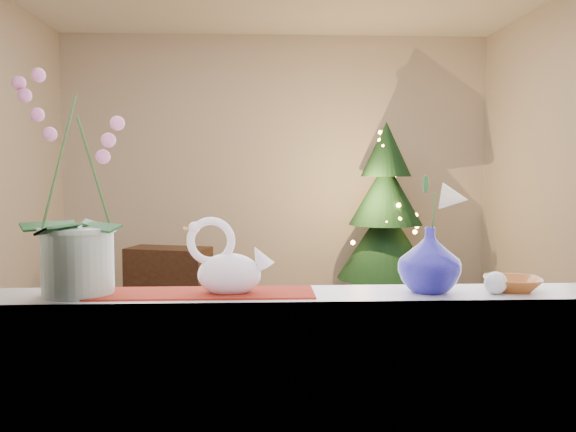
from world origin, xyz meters
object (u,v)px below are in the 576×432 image
blue_vase (430,255)px  side_table (169,277)px  swan (229,258)px  xmas_tree (386,211)px  orchid_pot (76,183)px  paperweight (496,283)px  amber_dish (513,285)px

blue_vase → side_table: (-1.37, 4.00, -0.76)m
swan → blue_vase: (0.63, 0.01, 0.00)m
xmas_tree → swan: bearing=-107.5°
orchid_pot → swan: orchid_pot is taller
xmas_tree → side_table: size_ratio=2.35×
orchid_pot → side_table: bearing=93.9°
orchid_pot → side_table: orchid_pot is taller
paperweight → xmas_tree: size_ratio=0.04×
swan → amber_dish: (0.90, 0.01, -0.09)m
side_table → blue_vase: bearing=-54.2°
orchid_pot → amber_dish: bearing=-0.2°
orchid_pot → amber_dish: 1.41m
blue_vase → amber_dish: 0.29m
orchid_pot → blue_vase: bearing=-0.4°
swan → paperweight: swan is taller
blue_vase → paperweight: (0.20, -0.04, -0.08)m
blue_vase → side_table: blue_vase is taller
blue_vase → amber_dish: (0.27, 0.00, -0.10)m
paperweight → amber_dish: (0.07, 0.05, -0.02)m
swan → xmas_tree: bearing=65.4°
orchid_pot → side_table: (-0.27, 3.99, -0.99)m
amber_dish → blue_vase: bearing=-179.3°
orchid_pot → paperweight: (1.30, -0.05, -0.31)m
amber_dish → paperweight: bearing=-147.0°
paperweight → amber_dish: size_ratio=0.46×
swan → side_table: 4.14m
orchid_pot → amber_dish: orchid_pot is taller
blue_vase → xmas_tree: (0.73, 4.32, -0.16)m
orchid_pot → blue_vase: size_ratio=2.93×
swan → paperweight: 0.83m
paperweight → side_table: (-1.57, 4.04, -0.67)m
swan → paperweight: (0.83, -0.04, -0.08)m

